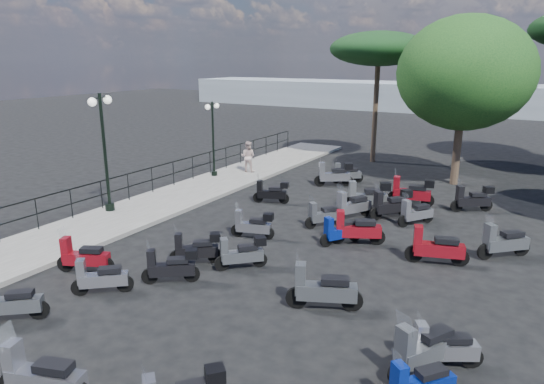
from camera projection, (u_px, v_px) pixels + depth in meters
The scene contains 34 objects.
ground at pixel (266, 259), 14.35m from camera, with size 120.00×120.00×0.00m, color black.
sidewalk at pixel (168, 201), 19.97m from camera, with size 3.00×30.00×0.15m, color slate.
railing at pixel (140, 178), 20.22m from camera, with size 0.04×26.04×1.10m.
lamp_post_1 at pixel (104, 145), 17.81m from camera, with size 0.60×1.25×4.39m.
lamp_post_2 at pixel (213, 134), 23.38m from camera, with size 0.33×1.06×3.60m.
pedestrian_far at pixel (248, 157), 24.53m from camera, with size 0.76×0.59×1.56m, color beige.
scooter_0 at pixel (10, 303), 10.89m from camera, with size 1.29×1.07×1.25m.
scooter_1 at pixel (83, 257), 13.38m from camera, with size 1.51×0.86×1.29m.
scooter_2 at pixel (100, 278), 12.16m from camera, with size 1.23×1.06×1.22m.
scooter_3 at pixel (253, 225), 15.93m from camera, with size 1.45×0.65×1.18m.
scooter_4 at pixel (271, 193), 19.76m from camera, with size 1.45×0.73×1.20m.
scooter_5 at pixel (347, 174), 23.03m from camera, with size 1.30×1.00×1.23m.
scooter_7 at pixel (41, 377), 8.30m from camera, with size 1.71×0.79×1.40m.
scooter_8 at pixel (196, 249), 13.93m from camera, with size 1.31×1.04×1.22m.
scooter_9 at pixel (323, 215), 17.02m from camera, with size 0.96×1.27×1.19m.
scooter_10 at pixel (352, 206), 17.86m from camera, with size 1.01×1.56×1.39m.
scooter_11 at pixel (334, 175), 22.36m from camera, with size 1.60×1.14×1.44m.
scooter_14 at pixel (242, 254), 13.61m from camera, with size 1.19×1.15×1.20m.
scooter_15 at pixel (340, 232), 15.41m from camera, with size 0.94×1.33×1.22m.
scooter_16 at pixel (391, 205), 17.87m from camera, with size 1.27×1.40×1.37m.
scooter_17 at pixel (368, 196), 18.82m from camera, with size 1.70×1.10×1.48m.
scooter_20 at pixel (322, 290), 11.38m from camera, with size 1.72×0.94×1.46m.
scooter_21 at pixel (356, 230), 15.39m from camera, with size 1.65×0.96×1.42m.
scooter_22 at pixel (415, 213), 17.18m from camera, with size 0.98×1.35×1.25m.
scooter_23 at pixel (411, 192), 19.44m from camera, with size 1.84×0.67×1.47m.
scooter_25 at pixel (424, 350), 9.04m from camera, with size 1.03×1.63×1.44m.
scooter_26 at pixel (442, 348), 9.24m from camera, with size 1.36×0.88×1.21m.
scooter_27 at pixel (503, 242), 14.34m from camera, with size 1.35×1.28×1.39m.
scooter_28 at pixel (436, 248), 13.91m from camera, with size 1.75×0.79×1.43m.
scooter_29 at pixel (473, 199), 18.67m from camera, with size 1.45×1.06×1.31m.
scooter_30 at pixel (171, 267), 12.75m from camera, with size 1.31×1.04×1.22m.
broadleaf_tree at pixel (465, 73), 21.55m from camera, with size 5.97×5.97×7.63m.
pine_2 at pixel (379, 49), 26.17m from camera, with size 5.32×5.32×7.16m.
distant_hills at pixel (483, 99), 51.43m from camera, with size 70.00×8.00×3.00m, color gray.
Camera 1 is at (6.83, -11.40, 5.77)m, focal length 32.00 mm.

